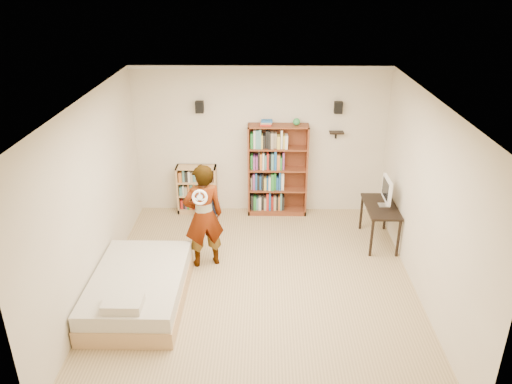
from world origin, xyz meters
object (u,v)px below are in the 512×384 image
at_px(person, 204,216).
at_px(daybed, 138,285).
at_px(computer_desk, 379,224).
at_px(tall_bookshelf, 278,170).
at_px(low_bookshelf, 197,189).

bearing_deg(person, daybed, 32.56).
bearing_deg(person, computer_desk, 175.38).
distance_m(tall_bookshelf, daybed, 3.45).
height_order(daybed, person, person).
bearing_deg(low_bookshelf, computer_desk, -19.09).
relative_size(tall_bookshelf, computer_desk, 1.72).
height_order(low_bookshelf, computer_desk, low_bookshelf).
bearing_deg(person, low_bookshelf, -98.35).
bearing_deg(daybed, person, 51.57).
xyz_separation_m(tall_bookshelf, person, (-1.14, -1.79, -0.03)).
height_order(low_bookshelf, daybed, low_bookshelf).
xyz_separation_m(tall_bookshelf, daybed, (-1.94, -2.79, -0.57)).
bearing_deg(tall_bookshelf, person, -122.58).
relative_size(daybed, person, 1.15).
relative_size(low_bookshelf, computer_desk, 0.92).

